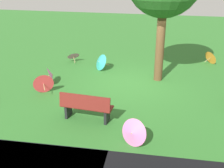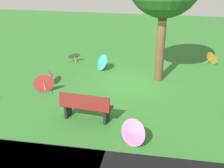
{
  "view_description": "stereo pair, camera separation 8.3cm",
  "coord_description": "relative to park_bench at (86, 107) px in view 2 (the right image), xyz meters",
  "views": [
    {
      "loc": [
        -1.43,
        10.26,
        4.24
      ],
      "look_at": [
        0.56,
        1.73,
        0.6
      ],
      "focal_mm": 43.09,
      "sensor_mm": 36.0,
      "label": 1
    },
    {
      "loc": [
        -1.51,
        10.24,
        4.24
      ],
      "look_at": [
        0.56,
        1.73,
        0.6
      ],
      "focal_mm": 43.09,
      "sensor_mm": 36.0,
      "label": 2
    }
  ],
  "objects": [
    {
      "name": "ground",
      "position": [
        -0.99,
        -3.34,
        -0.47
      ],
      "size": [
        40.0,
        40.0,
        0.0
      ],
      "primitive_type": "plane",
      "color": "#2D6B28"
    },
    {
      "name": "park_bench",
      "position": [
        0.0,
        0.0,
        0.0
      ],
      "size": [
        1.62,
        0.56,
        0.9
      ],
      "color": "maroon",
      "rests_on": "ground"
    },
    {
      "name": "parasol_orange_0",
      "position": [
        -4.32,
        -6.73,
        -0.13
      ],
      "size": [
        0.72,
        0.76,
        0.68
      ],
      "color": "tan",
      "rests_on": "ground"
    },
    {
      "name": "parasol_pink_1",
      "position": [
        2.51,
        -5.49,
        -0.12
      ],
      "size": [
        0.82,
        0.81,
        0.58
      ],
      "color": "tan",
      "rests_on": "ground"
    },
    {
      "name": "parasol_red_1",
      "position": [
        2.24,
        -1.63,
        -0.07
      ],
      "size": [
        0.81,
        0.78,
        0.78
      ],
      "color": "tan",
      "rests_on": "ground"
    },
    {
      "name": "parasol_teal_3",
      "position": [
        0.84,
        -4.61,
        -0.09
      ],
      "size": [
        0.87,
        0.88,
        0.76
      ],
      "color": "tan",
      "rests_on": "ground"
    },
    {
      "name": "parasol_pink_4",
      "position": [
        -1.59,
        0.97,
        -0.09
      ],
      "size": [
        0.81,
        0.8,
        0.75
      ],
      "color": "tan",
      "rests_on": "ground"
    },
    {
      "name": "parasol_pink_6",
      "position": [
        2.35,
        -2.55,
        -0.11
      ],
      "size": [
        0.67,
        0.76,
        0.72
      ],
      "color": "tan",
      "rests_on": "ground"
    }
  ]
}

